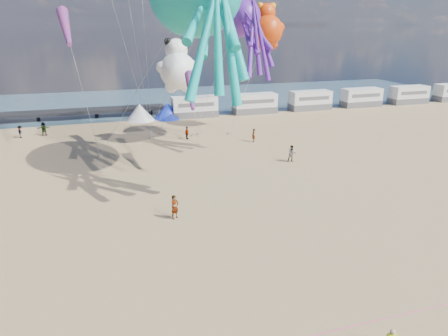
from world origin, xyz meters
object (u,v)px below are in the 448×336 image
beachgoer_2 (20,132)px  beachgoer_5 (253,135)px  motorhome_2 (310,100)px  tent_white (140,112)px  windsock_mid (172,18)px  kite_panda (178,71)px  sandbag_b (194,135)px  motorhome_0 (195,107)px  beachgoer_4 (44,129)px  windsock_left (66,27)px  sandbag_d (199,134)px  sandbag_a (100,156)px  kite_teddy_orange (267,31)px  beachgoer_3 (187,133)px  motorhome_3 (361,97)px  windsock_right (191,91)px  tent_blue (168,110)px  standing_person (175,207)px  kite_octopus_purple (239,17)px  motorhome_4 (409,95)px  motorhome_1 (255,103)px  sandbag_e (152,138)px  sandbag_c (230,133)px  beachgoer_1 (292,154)px

beachgoer_2 → beachgoer_5: (26.36, -9.73, 0.04)m
motorhome_2 → tent_white: motorhome_2 is taller
windsock_mid → kite_panda: bearing=64.8°
sandbag_b → motorhome_0: bearing=76.7°
beachgoer_4 → windsock_left: windsock_left is taller
sandbag_d → sandbag_a: bearing=-153.9°
kite_teddy_orange → beachgoer_3: bearing=-169.4°
motorhome_3 → windsock_right: windsock_right is taller
tent_blue → windsock_right: bearing=-92.8°
standing_person → sandbag_b: 22.15m
motorhome_3 → kite_teddy_orange: kite_teddy_orange is taller
beachgoer_4 → windsock_mid: windsock_mid is taller
beachgoer_3 → kite_octopus_purple: size_ratio=0.14×
motorhome_4 → windsock_left: windsock_left is taller
motorhome_1 → sandbag_d: bearing=-137.9°
beachgoer_2 → sandbag_e: beachgoer_2 is taller
beachgoer_2 → windsock_left: size_ratio=0.19×
sandbag_d → kite_panda: bearing=-132.0°
motorhome_0 → motorhome_3: (28.50, 0.00, 0.00)m
beachgoer_5 → sandbag_e: bearing=-102.4°
sandbag_c → sandbag_e: (-9.57, 0.83, 0.00)m
sandbag_d → kite_panda: size_ratio=0.07×
motorhome_4 → beachgoer_1: (-33.29, -23.08, -0.64)m
motorhome_1 → beachgoer_1: size_ratio=3.86×
tent_blue → sandbag_e: size_ratio=8.00×
beachgoer_4 → sandbag_a: beachgoer_4 is taller
motorhome_3 → beachgoer_2: motorhome_3 is taller
motorhome_2 → motorhome_3: size_ratio=1.00×
motorhome_4 → motorhome_1: bearing=180.0°
motorhome_3 → sandbag_a: size_ratio=13.20×
tent_white → tent_blue: bearing=0.0°
beachgoer_4 → sandbag_a: bearing=121.1°
motorhome_2 → kite_panda: kite_panda is taller
windsock_right → beachgoer_4: bearing=140.9°
motorhome_2 → beachgoer_2: bearing=-172.5°
tent_blue → sandbag_d: bearing=-77.2°
kite_teddy_orange → windsock_left: 23.73m
kite_panda → motorhome_1: bearing=52.0°
sandbag_b → kite_octopus_purple: (4.79, -2.74, 13.62)m
sandbag_a → kite_teddy_orange: (20.73, 6.12, 12.13)m
motorhome_4 → tent_blue: size_ratio=1.65×
kite_teddy_orange → sandbag_a: bearing=-163.3°
sandbag_a → motorhome_1: bearing=34.6°
tent_blue → windsock_right: size_ratio=0.78×
motorhome_2 → sandbag_c: motorhome_2 is taller
kite_octopus_purple → windsock_right: 12.89m
sandbag_e → sandbag_a: bearing=-136.9°
motorhome_2 → motorhome_3: bearing=0.0°
beachgoer_3 → beachgoer_5: size_ratio=0.96×
beachgoer_2 → sandbag_d: (21.07, -4.63, -0.64)m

